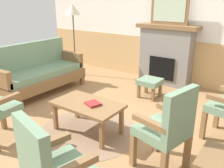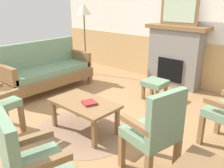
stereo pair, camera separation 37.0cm
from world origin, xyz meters
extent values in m
plane|color=#997047|center=(0.00, 0.00, 0.00)|extent=(14.00, 14.00, 0.00)
cube|color=white|center=(0.00, 2.60, 1.35)|extent=(7.20, 0.12, 2.70)
cube|color=tan|center=(0.00, 2.53, 0.47)|extent=(7.20, 0.02, 0.95)
cube|color=gray|center=(0.00, 2.35, 0.60)|extent=(1.10, 0.36, 1.20)
cube|color=black|center=(0.00, 2.16, 0.38)|extent=(0.56, 0.02, 0.48)
cube|color=brown|center=(0.00, 2.35, 1.24)|extent=(1.30, 0.44, 0.08)
cube|color=brown|center=(0.00, 2.35, 1.56)|extent=(0.80, 0.03, 0.56)
cube|color=#B2C6A8|center=(0.00, 2.33, 1.56)|extent=(0.68, 0.01, 0.44)
cube|color=brown|center=(-1.44, -0.46, 0.08)|extent=(0.08, 0.08, 0.16)
cube|color=brown|center=(-1.44, 1.22, 0.08)|extent=(0.08, 0.08, 0.16)
cube|color=brown|center=(-2.04, -0.46, 0.08)|extent=(0.08, 0.08, 0.16)
cube|color=brown|center=(-2.04, 1.22, 0.08)|extent=(0.08, 0.08, 0.16)
cube|color=brown|center=(-1.74, 0.38, 0.26)|extent=(0.70, 1.80, 0.20)
cube|color=gray|center=(-1.74, 0.38, 0.42)|extent=(0.60, 1.70, 0.12)
cube|color=gray|center=(-2.04, 0.38, 0.73)|extent=(0.10, 1.70, 0.50)
cube|color=brown|center=(-1.74, -0.47, 0.53)|extent=(0.60, 0.10, 0.30)
cube|color=brown|center=(-1.74, 1.23, 0.53)|extent=(0.60, 0.10, 0.30)
cube|color=brown|center=(-0.42, -0.45, 0.20)|extent=(0.05, 0.05, 0.40)
cube|color=brown|center=(0.42, -0.45, 0.20)|extent=(0.05, 0.05, 0.40)
cube|color=brown|center=(-0.42, -0.01, 0.20)|extent=(0.05, 0.05, 0.40)
cube|color=brown|center=(0.42, -0.01, 0.20)|extent=(0.05, 0.05, 0.40)
cube|color=brown|center=(0.00, -0.23, 0.42)|extent=(0.96, 0.56, 0.04)
cylinder|color=#896B51|center=(0.00, -0.23, 0.00)|extent=(1.42, 1.42, 0.01)
cube|color=maroon|center=(0.10, -0.22, 0.46)|extent=(0.24, 0.23, 0.03)
cube|color=brown|center=(-0.04, 1.27, 0.13)|extent=(0.05, 0.05, 0.26)
cube|color=brown|center=(0.26, 1.27, 0.13)|extent=(0.05, 0.05, 0.26)
cube|color=brown|center=(-0.04, 1.57, 0.13)|extent=(0.05, 0.05, 0.26)
cube|color=brown|center=(0.26, 1.57, 0.13)|extent=(0.05, 0.05, 0.26)
cube|color=gray|center=(0.11, 1.42, 0.31)|extent=(0.40, 0.40, 0.10)
cube|color=brown|center=(1.37, 0.54, 0.20)|extent=(0.07, 0.07, 0.40)
cube|color=brown|center=(1.44, 0.95, 0.20)|extent=(0.07, 0.07, 0.40)
cube|color=brown|center=(1.58, 0.50, 0.62)|extent=(0.45, 0.15, 0.06)
cube|color=brown|center=(0.89, -0.49, 0.20)|extent=(0.07, 0.07, 0.40)
cube|color=brown|center=(0.99, -0.08, 0.20)|extent=(0.07, 0.07, 0.40)
cube|color=brown|center=(1.40, -0.17, 0.20)|extent=(0.07, 0.07, 0.40)
cube|color=gray|center=(1.15, -0.33, 0.45)|extent=(0.57, 0.57, 0.10)
cube|color=gray|center=(1.34, -0.37, 0.74)|extent=(0.18, 0.49, 0.48)
cube|color=brown|center=(1.10, -0.53, 0.62)|extent=(0.44, 0.16, 0.06)
cube|color=brown|center=(1.19, -0.13, 0.62)|extent=(0.44, 0.16, 0.06)
cube|color=gray|center=(0.75, -1.42, 0.45)|extent=(0.58, 0.58, 0.10)
cube|color=gray|center=(0.70, -1.62, 0.74)|extent=(0.49, 0.19, 0.48)
cube|color=brown|center=(0.55, -1.37, 0.62)|extent=(0.17, 0.44, 0.06)
cube|color=brown|center=(0.95, -1.47, 0.62)|extent=(0.17, 0.44, 0.06)
cube|color=brown|center=(-1.05, -0.88, 0.20)|extent=(0.07, 0.07, 0.40)
cube|color=brown|center=(-0.63, -0.84, 0.20)|extent=(0.07, 0.07, 0.40)
cube|color=brown|center=(-0.62, -1.05, 0.62)|extent=(0.11, 0.44, 0.06)
cylinder|color=#332D28|center=(-2.08, 1.69, 0.01)|extent=(0.24, 0.24, 0.03)
cylinder|color=#4C473D|center=(-2.08, 1.69, 0.73)|extent=(0.03, 0.03, 1.40)
cone|color=beige|center=(-2.08, 1.69, 1.55)|extent=(0.36, 0.36, 0.25)
camera|label=1|loc=(2.03, -2.48, 1.80)|focal=38.68mm
camera|label=2|loc=(2.32, -2.25, 1.80)|focal=38.68mm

